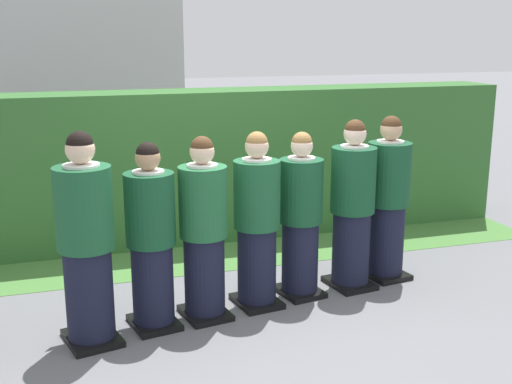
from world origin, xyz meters
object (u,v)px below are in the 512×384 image
Objects in this scene: student_front_row_2 at (204,233)px; student_front_row_5 at (352,209)px; student_front_row_3 at (257,225)px; student_front_row_0 at (86,245)px; student_front_row_4 at (301,219)px; student_front_row_1 at (151,241)px; student_front_row_6 at (387,202)px.

student_front_row_2 is 1.52m from student_front_row_5.
student_front_row_2 is 1.00× the size of student_front_row_3.
student_front_row_3 is at bearing 11.55° from student_front_row_0.
student_front_row_4 is at bearing 12.72° from student_front_row_3.
student_front_row_0 is at bearing -168.67° from student_front_row_2.
student_front_row_3 is (0.50, 0.11, -0.00)m from student_front_row_2.
student_front_row_3 reaches higher than student_front_row_1.
student_front_row_0 reaches higher than student_front_row_3.
student_front_row_6 is at bearing 10.75° from student_front_row_3.
student_front_row_3 is (1.47, 0.30, -0.06)m from student_front_row_0.
student_front_row_4 is (0.45, 0.10, -0.02)m from student_front_row_3.
student_front_row_5 reaches higher than student_front_row_1.
student_front_row_0 is at bearing -168.45° from student_front_row_3.
student_front_row_3 is at bearing 9.80° from student_front_row_1.
student_front_row_2 is 0.97× the size of student_front_row_6.
student_front_row_0 is 1.07× the size of student_front_row_3.
student_front_row_1 is 2.44m from student_front_row_6.
student_front_row_1 reaches higher than student_front_row_4.
student_front_row_0 is at bearing -168.84° from student_front_row_6.
student_front_row_2 and student_front_row_3 have the same top height.
student_front_row_6 is (1.44, 0.27, 0.02)m from student_front_row_3.
student_front_row_6 is at bearing 11.16° from student_front_row_0.
student_front_row_0 is at bearing -165.26° from student_front_row_1.
student_front_row_6 is (2.40, 0.44, 0.03)m from student_front_row_1.
student_front_row_1 is 0.99× the size of student_front_row_3.
student_front_row_2 is at bearing -168.03° from student_front_row_3.
student_front_row_5 is 0.46m from student_front_row_6.
student_front_row_6 reaches higher than student_front_row_5.
student_front_row_4 is (1.41, 0.27, -0.01)m from student_front_row_1.
student_front_row_2 is (0.45, 0.06, 0.01)m from student_front_row_1.
student_front_row_4 is at bearing 10.74° from student_front_row_1.
student_front_row_2 is 0.97× the size of student_front_row_5.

